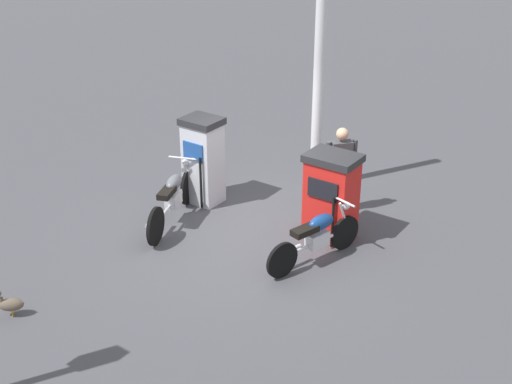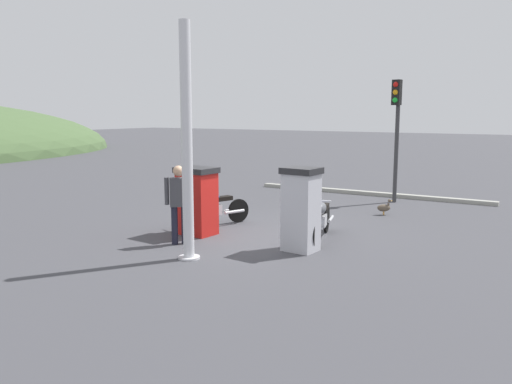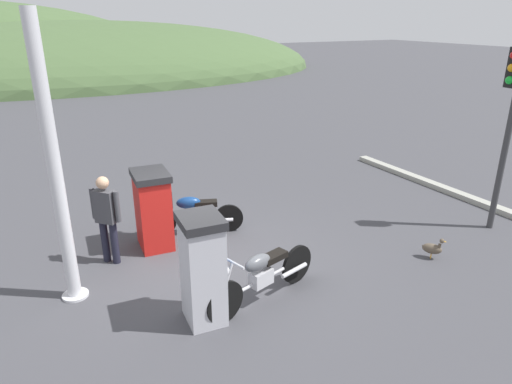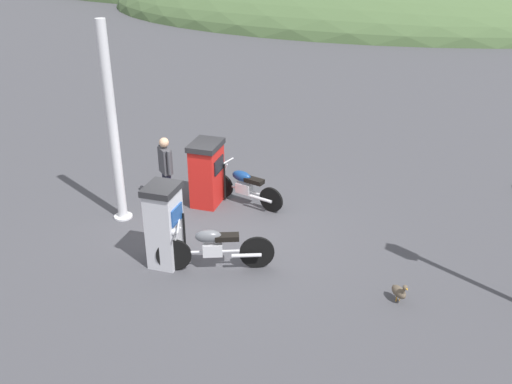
% 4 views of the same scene
% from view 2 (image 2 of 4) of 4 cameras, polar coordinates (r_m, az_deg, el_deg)
% --- Properties ---
extents(ground_plane, '(120.00, 120.00, 0.00)m').
position_cam_2_polar(ground_plane, '(11.21, 0.51, -4.90)').
color(ground_plane, '#424247').
extents(fuel_pump_near, '(0.65, 0.71, 1.62)m').
position_cam_2_polar(fuel_pump_near, '(9.92, 5.00, -1.86)').
color(fuel_pump_near, silver).
rests_on(fuel_pump_near, ground).
extents(fuel_pump_far, '(0.71, 0.88, 1.48)m').
position_cam_2_polar(fuel_pump_far, '(11.32, -6.54, -0.93)').
color(fuel_pump_far, red).
rests_on(fuel_pump_far, ground).
extents(motorcycle_near_pump, '(2.11, 0.80, 0.96)m').
position_cam_2_polar(motorcycle_near_pump, '(10.81, 7.24, -2.87)').
color(motorcycle_near_pump, black).
rests_on(motorcycle_near_pump, ground).
extents(motorcycle_far_pump, '(1.82, 0.85, 0.93)m').
position_cam_2_polar(motorcycle_far_pump, '(12.11, -4.65, -1.68)').
color(motorcycle_far_pump, black).
rests_on(motorcycle_far_pump, ground).
extents(attendant_person, '(0.46, 0.48, 1.61)m').
position_cam_2_polar(attendant_person, '(10.48, -8.51, -0.84)').
color(attendant_person, '#1E1E2D').
rests_on(attendant_person, ground).
extents(wandering_duck, '(0.34, 0.38, 0.42)m').
position_cam_2_polar(wandering_duck, '(13.86, 13.99, -1.67)').
color(wandering_duck, brown).
rests_on(wandering_duck, ground).
extents(roadside_traffic_light, '(0.39, 0.26, 3.59)m').
position_cam_2_polar(roadside_traffic_light, '(15.67, 15.28, 7.76)').
color(roadside_traffic_light, '#38383A').
rests_on(roadside_traffic_light, ground).
extents(canopy_support_pole, '(0.40, 0.40, 4.23)m').
position_cam_2_polar(canopy_support_pole, '(9.25, -7.66, 4.90)').
color(canopy_support_pole, silver).
rests_on(canopy_support_pole, ground).
extents(road_edge_kerb, '(0.45, 7.71, 0.12)m').
position_cam_2_polar(road_edge_kerb, '(17.10, 12.36, -0.14)').
color(road_edge_kerb, '#9E9E93').
rests_on(road_edge_kerb, ground).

